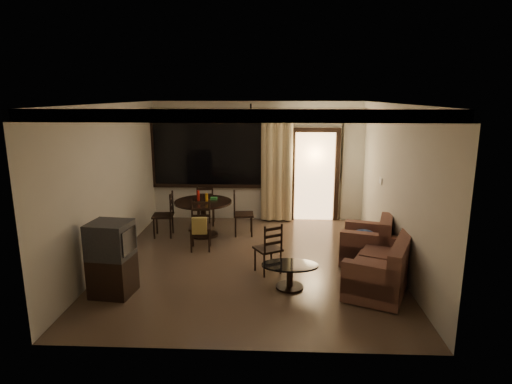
{
  "coord_description": "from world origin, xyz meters",
  "views": [
    {
      "loc": [
        0.41,
        -7.24,
        2.95
      ],
      "look_at": [
        0.08,
        0.2,
        1.25
      ],
      "focal_mm": 30.0,
      "sensor_mm": 36.0,
      "label": 1
    }
  ],
  "objects_px": {
    "dining_chair_west": "(164,223)",
    "sofa": "(383,269)",
    "tv_cabinet": "(112,259)",
    "coffee_table": "(290,272)",
    "dining_table": "(203,208)",
    "dining_chair_east": "(243,222)",
    "side_chair": "(268,258)",
    "armchair": "(369,244)",
    "dining_chair_north": "(206,213)",
    "dining_chair_south": "(201,234)"
  },
  "relations": [
    {
      "from": "dining_chair_west",
      "to": "dining_chair_east",
      "type": "relative_size",
      "value": 1.0
    },
    {
      "from": "dining_table",
      "to": "dining_chair_north",
      "type": "distance_m",
      "value": 0.85
    },
    {
      "from": "dining_chair_east",
      "to": "tv_cabinet",
      "type": "distance_m",
      "value": 3.38
    },
    {
      "from": "tv_cabinet",
      "to": "coffee_table",
      "type": "xyz_separation_m",
      "value": [
        2.66,
        0.33,
        -0.31
      ]
    },
    {
      "from": "dining_table",
      "to": "coffee_table",
      "type": "relative_size",
      "value": 1.37
    },
    {
      "from": "sofa",
      "to": "dining_chair_west",
      "type": "bearing_deg",
      "value": 173.6
    },
    {
      "from": "dining_chair_east",
      "to": "armchair",
      "type": "xyz_separation_m",
      "value": [
        2.36,
        -1.47,
        0.06
      ]
    },
    {
      "from": "sofa",
      "to": "coffee_table",
      "type": "height_order",
      "value": "sofa"
    },
    {
      "from": "dining_chair_north",
      "to": "coffee_table",
      "type": "distance_m",
      "value": 3.73
    },
    {
      "from": "tv_cabinet",
      "to": "dining_chair_east",
      "type": "bearing_deg",
      "value": 65.61
    },
    {
      "from": "dining_chair_south",
      "to": "armchair",
      "type": "distance_m",
      "value": 3.16
    },
    {
      "from": "armchair",
      "to": "side_chair",
      "type": "distance_m",
      "value": 1.86
    },
    {
      "from": "dining_table",
      "to": "tv_cabinet",
      "type": "height_order",
      "value": "tv_cabinet"
    },
    {
      "from": "dining_chair_north",
      "to": "armchair",
      "type": "bearing_deg",
      "value": 140.83
    },
    {
      "from": "sofa",
      "to": "dining_table",
      "type": "bearing_deg",
      "value": 166.56
    },
    {
      "from": "dining_chair_west",
      "to": "sofa",
      "type": "relative_size",
      "value": 0.55
    },
    {
      "from": "dining_chair_south",
      "to": "dining_chair_east",
      "type": "bearing_deg",
      "value": 45.7
    },
    {
      "from": "tv_cabinet",
      "to": "side_chair",
      "type": "distance_m",
      "value": 2.5
    },
    {
      "from": "dining_chair_east",
      "to": "side_chair",
      "type": "distance_m",
      "value": 2.06
    },
    {
      "from": "dining_table",
      "to": "armchair",
      "type": "distance_m",
      "value": 3.49
    },
    {
      "from": "sofa",
      "to": "side_chair",
      "type": "distance_m",
      "value": 1.87
    },
    {
      "from": "dining_table",
      "to": "tv_cabinet",
      "type": "distance_m",
      "value": 2.94
    },
    {
      "from": "armchair",
      "to": "coffee_table",
      "type": "height_order",
      "value": "armchair"
    },
    {
      "from": "dining_table",
      "to": "tv_cabinet",
      "type": "relative_size",
      "value": 1.07
    },
    {
      "from": "dining_chair_west",
      "to": "side_chair",
      "type": "bearing_deg",
      "value": 45.39
    },
    {
      "from": "dining_table",
      "to": "sofa",
      "type": "xyz_separation_m",
      "value": [
        3.19,
        -2.44,
        -0.27
      ]
    },
    {
      "from": "dining_chair_north",
      "to": "sofa",
      "type": "distance_m",
      "value": 4.59
    },
    {
      "from": "dining_chair_west",
      "to": "sofa",
      "type": "bearing_deg",
      "value": 54.1
    },
    {
      "from": "dining_table",
      "to": "coffee_table",
      "type": "height_order",
      "value": "dining_table"
    },
    {
      "from": "dining_table",
      "to": "dining_chair_east",
      "type": "bearing_deg",
      "value": 5.45
    },
    {
      "from": "dining_chair_south",
      "to": "sofa",
      "type": "xyz_separation_m",
      "value": [
        3.11,
        -1.59,
        0.02
      ]
    },
    {
      "from": "coffee_table",
      "to": "dining_chair_east",
      "type": "bearing_deg",
      "value": 109.83
    },
    {
      "from": "dining_chair_west",
      "to": "tv_cabinet",
      "type": "relative_size",
      "value": 0.84
    },
    {
      "from": "tv_cabinet",
      "to": "sofa",
      "type": "bearing_deg",
      "value": 11.77
    },
    {
      "from": "dining_chair_south",
      "to": "side_chair",
      "type": "height_order",
      "value": "dining_chair_south"
    },
    {
      "from": "dining_chair_south",
      "to": "side_chair",
      "type": "bearing_deg",
      "value": -43.85
    },
    {
      "from": "tv_cabinet",
      "to": "dining_chair_west",
      "type": "bearing_deg",
      "value": 95.18
    },
    {
      "from": "dining_chair_west",
      "to": "coffee_table",
      "type": "xyz_separation_m",
      "value": [
        2.59,
        -2.39,
        -0.02
      ]
    },
    {
      "from": "dining_chair_south",
      "to": "tv_cabinet",
      "type": "xyz_separation_m",
      "value": [
        -0.99,
        -1.94,
        0.26
      ]
    },
    {
      "from": "dining_chair_south",
      "to": "dining_chair_north",
      "type": "distance_m",
      "value": 1.64
    },
    {
      "from": "dining_table",
      "to": "dining_chair_east",
      "type": "height_order",
      "value": "dining_table"
    },
    {
      "from": "dining_chair_south",
      "to": "armchair",
      "type": "height_order",
      "value": "dining_chair_south"
    },
    {
      "from": "dining_chair_east",
      "to": "dining_chair_south",
      "type": "xyz_separation_m",
      "value": [
        -0.75,
        -0.93,
        0.02
      ]
    },
    {
      "from": "dining_chair_west",
      "to": "tv_cabinet",
      "type": "bearing_deg",
      "value": -7.11
    },
    {
      "from": "dining_chair_north",
      "to": "dining_chair_west",
      "type": "bearing_deg",
      "value": 43.24
    },
    {
      "from": "dining_table",
      "to": "dining_chair_east",
      "type": "xyz_separation_m",
      "value": [
        0.83,
        0.08,
        -0.31
      ]
    },
    {
      "from": "dining_chair_south",
      "to": "side_chair",
      "type": "xyz_separation_m",
      "value": [
        1.33,
        -1.05,
        -0.04
      ]
    },
    {
      "from": "dining_table",
      "to": "dining_chair_east",
      "type": "distance_m",
      "value": 0.89
    },
    {
      "from": "dining_chair_west",
      "to": "dining_chair_north",
      "type": "bearing_deg",
      "value": 133.24
    },
    {
      "from": "armchair",
      "to": "side_chair",
      "type": "xyz_separation_m",
      "value": [
        -1.79,
        -0.51,
        -0.08
      ]
    }
  ]
}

